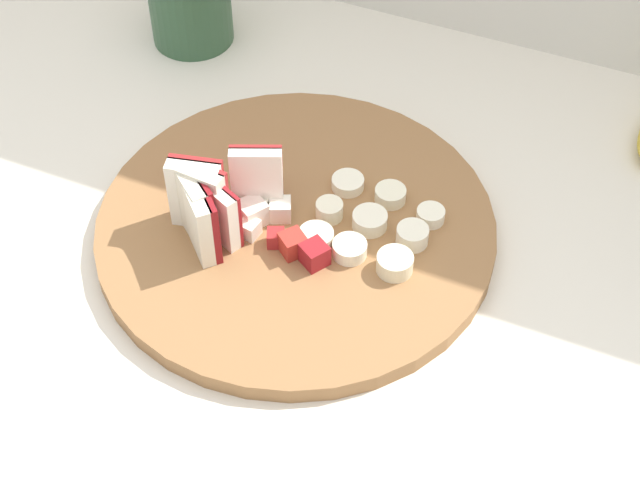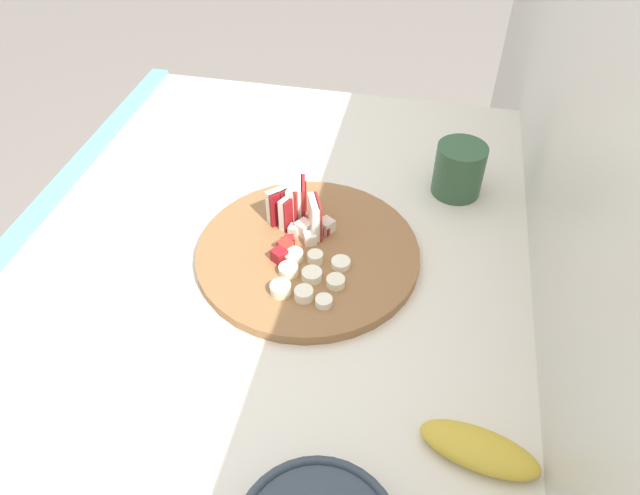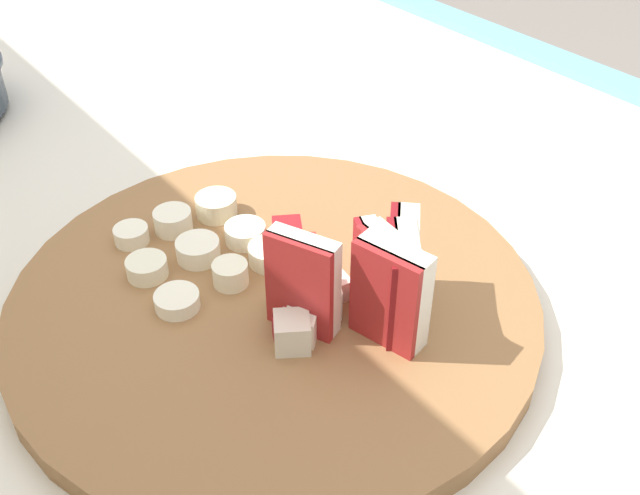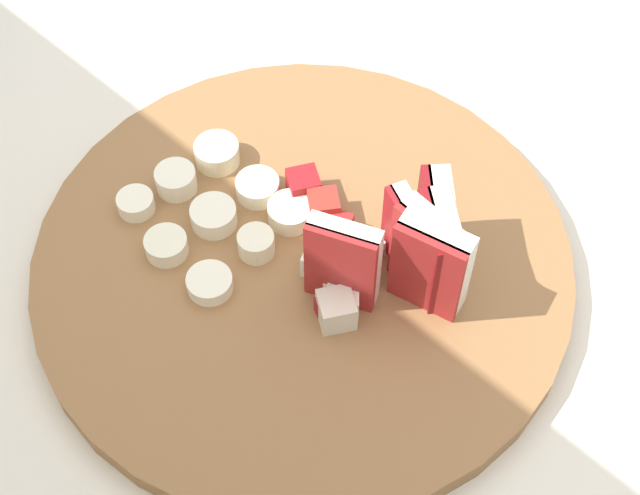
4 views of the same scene
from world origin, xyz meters
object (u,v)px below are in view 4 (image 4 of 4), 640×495
object	(u,v)px
apple_dice_pile	(335,258)
banana_slice_rows	(217,208)
cutting_board	(303,263)
apple_wedge_fan	(416,250)

from	to	relation	value
apple_dice_pile	banana_slice_rows	xyz separation A→B (m)	(0.08, 0.02, -0.00)
cutting_board	apple_dice_pile	size ratio (longest dim) A/B	3.18
apple_dice_pile	banana_slice_rows	world-z (taller)	apple_dice_pile
cutting_board	apple_dice_pile	distance (m)	0.03
cutting_board	apple_wedge_fan	xyz separation A→B (m)	(-0.06, -0.03, 0.04)
apple_dice_pile	cutting_board	bearing A→B (deg)	21.97
cutting_board	banana_slice_rows	xyz separation A→B (m)	(0.06, 0.01, 0.01)
cutting_board	banana_slice_rows	distance (m)	0.07
cutting_board	apple_dice_pile	xyz separation A→B (m)	(-0.02, -0.01, 0.02)
banana_slice_rows	cutting_board	bearing A→B (deg)	-167.53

